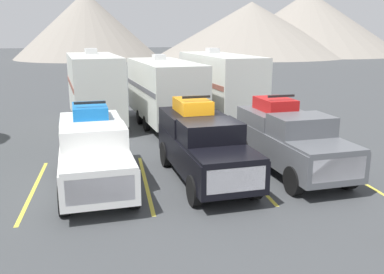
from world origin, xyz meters
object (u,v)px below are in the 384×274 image
Objects in this scene: pickup_truck_a at (93,150)px; camper_trailer_c at (219,83)px; camper_trailer_b at (164,89)px; camper_trailer_a at (94,87)px; pickup_truck_c at (290,138)px; pickup_truck_b at (203,143)px.

pickup_truck_a is 11.24m from camper_trailer_c.
camper_trailer_b reaches higher than pickup_truck_a.
camper_trailer_b is at bearing -8.55° from camper_trailer_a.
camper_trailer_b is at bearing -165.73° from camper_trailer_c.
camper_trailer_c reaches higher than pickup_truck_c.
pickup_truck_b is at bearing 0.06° from pickup_truck_a.
camper_trailer_b is at bearing 112.28° from pickup_truck_c.
pickup_truck_c is at bearing -67.72° from camper_trailer_b.
pickup_truck_a is at bearing -179.94° from pickup_truck_b.
pickup_truck_b is 1.03× the size of pickup_truck_c.
pickup_truck_a is 0.76× the size of camper_trailer_a.
pickup_truck_b is (3.55, 0.00, 0.04)m from pickup_truck_a.
camper_trailer_c is (-0.25, 9.02, 0.86)m from pickup_truck_c.
camper_trailer_c reaches higher than camper_trailer_b.
camper_trailer_c is at bearing 91.57° from pickup_truck_c.
pickup_truck_a is 9.04m from camper_trailer_b.
pickup_truck_a is 0.69× the size of camper_trailer_b.
pickup_truck_a is 1.01× the size of pickup_truck_b.
pickup_truck_b is at bearing -107.58° from camper_trailer_c.
pickup_truck_c is at bearing 1.28° from pickup_truck_a.
pickup_truck_c is at bearing -51.74° from camper_trailer_a.
pickup_truck_c is 8.91m from camper_trailer_b.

